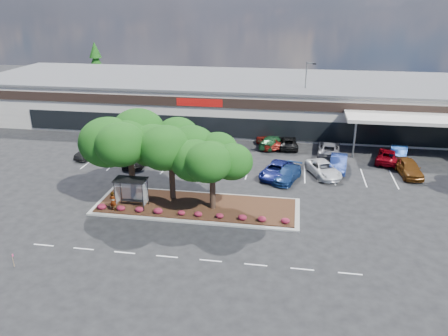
% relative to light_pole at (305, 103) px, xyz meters
% --- Properties ---
extents(ground, '(160.00, 160.00, 0.00)m').
position_rel_light_pole_xyz_m(ground, '(-7.38, -27.99, -4.26)').
color(ground, black).
rests_on(ground, ground).
extents(retail_store, '(80.40, 25.20, 6.25)m').
position_rel_light_pole_xyz_m(retail_store, '(-7.31, 5.91, -1.10)').
color(retail_store, beige).
rests_on(retail_store, ground).
extents(landscape_island, '(18.00, 6.00, 0.26)m').
position_rel_light_pole_xyz_m(landscape_island, '(-9.38, -23.99, -4.13)').
color(landscape_island, gray).
rests_on(landscape_island, ground).
extents(lane_markings, '(33.12, 20.06, 0.01)m').
position_rel_light_pole_xyz_m(lane_markings, '(-7.52, -17.57, -4.25)').
color(lane_markings, silver).
rests_on(lane_markings, ground).
extents(shrub_row, '(17.00, 0.80, 0.50)m').
position_rel_light_pole_xyz_m(shrub_row, '(-9.38, -26.09, -3.75)').
color(shrub_row, maroon).
rests_on(shrub_row, landscape_island).
extents(bus_shelter, '(2.75, 1.55, 2.59)m').
position_rel_light_pole_xyz_m(bus_shelter, '(-14.88, -25.04, -1.95)').
color(bus_shelter, black).
rests_on(bus_shelter, landscape_island).
extents(island_tree_west, '(7.20, 7.20, 7.89)m').
position_rel_light_pole_xyz_m(island_tree_west, '(-15.38, -23.49, -0.05)').
color(island_tree_west, '#0E3E0D').
rests_on(island_tree_west, landscape_island).
extents(island_tree_mid, '(6.60, 6.60, 7.32)m').
position_rel_light_pole_xyz_m(island_tree_mid, '(-11.88, -22.79, -0.34)').
color(island_tree_mid, '#0E3E0D').
rests_on(island_tree_mid, landscape_island).
extents(island_tree_east, '(5.80, 5.80, 6.50)m').
position_rel_light_pole_xyz_m(island_tree_east, '(-7.88, -24.29, -0.75)').
color(island_tree_east, '#0E3E0D').
rests_on(island_tree_east, landscape_island).
extents(conifer_north_west, '(4.40, 4.40, 10.00)m').
position_rel_light_pole_xyz_m(conifer_north_west, '(-37.38, 18.01, 0.74)').
color(conifer_north_west, '#0E3E0D').
rests_on(conifer_north_west, ground).
extents(person_waiting, '(0.70, 0.53, 1.73)m').
position_rel_light_pole_xyz_m(person_waiting, '(-16.19, -26.17, -3.13)').
color(person_waiting, '#594C47').
rests_on(person_waiting, landscape_island).
extents(light_pole, '(1.43, 0.50, 9.63)m').
position_rel_light_pole_xyz_m(light_pole, '(0.00, 0.00, 0.00)').
color(light_pole, gray).
rests_on(light_pole, ground).
extents(survey_stake, '(0.08, 0.14, 1.00)m').
position_rel_light_pole_xyz_m(survey_stake, '(-19.85, -34.92, -3.62)').
color(survey_stake, tan).
rests_on(survey_stake, ground).
extents(car_0, '(2.20, 4.26, 1.34)m').
position_rel_light_pole_xyz_m(car_0, '(-24.47, -13.37, -3.59)').
color(car_0, black).
rests_on(car_0, ground).
extents(car_1, '(2.46, 5.63, 1.61)m').
position_rel_light_pole_xyz_m(car_1, '(-18.28, -14.36, -3.45)').
color(car_1, black).
rests_on(car_1, ground).
extents(car_3, '(3.71, 6.18, 1.61)m').
position_rel_light_pole_xyz_m(car_3, '(-11.57, -12.97, -3.46)').
color(car_3, silver).
rests_on(car_3, ground).
extents(car_4, '(3.82, 5.68, 1.45)m').
position_rel_light_pole_xyz_m(car_4, '(-2.82, -15.71, -3.54)').
color(car_4, navy).
rests_on(car_4, ground).
extents(car_5, '(3.28, 5.09, 1.37)m').
position_rel_light_pole_xyz_m(car_5, '(-1.67, -16.54, -3.57)').
color(car_5, navy).
rests_on(car_5, ground).
extents(car_6, '(4.13, 5.70, 1.44)m').
position_rel_light_pole_xyz_m(car_6, '(1.99, -14.60, -3.54)').
color(car_6, silver).
rests_on(car_6, ground).
extents(car_7, '(2.27, 5.03, 1.60)m').
position_rel_light_pole_xyz_m(car_7, '(3.66, -12.76, -3.46)').
color(car_7, navy).
rests_on(car_7, ground).
extents(car_8, '(2.48, 5.13, 1.69)m').
position_rel_light_pole_xyz_m(car_8, '(10.74, -13.12, -3.42)').
color(car_8, '#61340F').
rests_on(car_8, ground).
extents(car_9, '(3.43, 5.73, 1.49)m').
position_rel_light_pole_xyz_m(car_9, '(-22.41, -10.09, -3.51)').
color(car_9, '#5B5C64').
rests_on(car_9, ground).
extents(car_10, '(2.94, 4.53, 1.44)m').
position_rel_light_pole_xyz_m(car_10, '(-14.60, -7.76, -3.54)').
color(car_10, '#1A4B17').
rests_on(car_10, ground).
extents(car_11, '(3.54, 6.13, 1.67)m').
position_rel_light_pole_xyz_m(car_11, '(-13.23, -8.54, -3.42)').
color(car_11, '#A1A3AD').
rests_on(car_11, ground).
extents(car_12, '(3.82, 5.35, 1.35)m').
position_rel_light_pole_xyz_m(car_12, '(-4.26, -6.22, -3.58)').
color(car_12, maroon).
rests_on(car_12, ground).
extents(car_13, '(3.44, 5.34, 1.44)m').
position_rel_light_pole_xyz_m(car_13, '(-3.84, -6.23, -3.54)').
color(car_13, '#1F562B').
rests_on(car_13, ground).
extents(car_14, '(2.71, 5.05, 1.35)m').
position_rel_light_pole_xyz_m(car_14, '(-1.91, -6.08, -3.59)').
color(car_14, black).
rests_on(car_14, ground).
extents(car_15, '(2.95, 5.74, 1.55)m').
position_rel_light_pole_xyz_m(car_15, '(2.93, -8.08, -3.48)').
color(car_15, slate).
rests_on(car_15, ground).
extents(car_16, '(2.92, 5.30, 1.65)m').
position_rel_light_pole_xyz_m(car_16, '(10.75, -8.08, -3.43)').
color(car_16, navy).
rests_on(car_16, ground).
extents(car_17, '(3.76, 5.75, 1.47)m').
position_rel_light_pole_xyz_m(car_17, '(9.43, -9.36, -3.52)').
color(car_17, maroon).
rests_on(car_17, ground).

